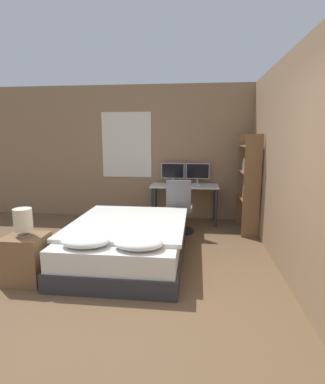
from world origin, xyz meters
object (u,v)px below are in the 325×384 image
keyboard (184,186)px  office_chair (179,211)px  desk (185,190)px  nightstand (26,259)px  bed (128,242)px  monitor_left (173,172)px  computer_mouse (199,186)px  bedside_lamp (23,220)px  bookshelf (249,178)px  monitor_right (198,172)px

keyboard → office_chair: 0.61m
desk → nightstand: bearing=-123.1°
bed → keyboard: bearing=68.6°
desk → keyboard: 0.21m
desk → keyboard: bearing=-90.0°
nightstand → monitor_left: bearing=62.4°
bed → nightstand: bed is taller
desk → computer_mouse: (0.29, -0.18, 0.13)m
bedside_lamp → computer_mouse: bearing=50.9°
computer_mouse → office_chair: size_ratio=0.07×
bookshelf → office_chair: bearing=-171.6°
desk → office_chair: 0.71m
monitor_left → keyboard: size_ratio=1.18×
monitor_left → keyboard: 0.49m
monitor_left → nightstand: bearing=-117.6°
office_chair → desk: bearing=84.1°
computer_mouse → office_chair: bearing=-126.5°
nightstand → monitor_right: (1.99, 2.85, 0.71)m
bed → nightstand: 1.27m
nightstand → monitor_right: bearing=55.1°
bookshelf → nightstand: bearing=-142.7°
desk → bookshelf: bearing=-22.6°
bed → keyboard: 1.97m
bed → monitor_right: (0.94, 2.13, 0.72)m
nightstand → bookshelf: bookshelf is taller
monitor_right → bedside_lamp: bearing=-124.9°
nightstand → bedside_lamp: 0.47m
desk → bedside_lamp: bearing=-123.1°
computer_mouse → office_chair: office_chair is taller
office_chair → bookshelf: bookshelf is taller
bedside_lamp → office_chair: 2.64m
monitor_right → computer_mouse: 0.42m
nightstand → office_chair: office_chair is taller
bedside_lamp → computer_mouse: size_ratio=4.64×
keyboard → computer_mouse: computer_mouse is taller
office_chair → monitor_left: bearing=102.1°
monitor_left → office_chair: (0.18, -0.83, -0.60)m
keyboard → bookshelf: 1.20m
desk → office_chair: size_ratio=1.36×
bed → computer_mouse: computer_mouse is taller
nightstand → computer_mouse: 3.25m
bedside_lamp → office_chair: size_ratio=0.34×
monitor_left → computer_mouse: 0.68m
desk → bed: bearing=-109.6°
bed → computer_mouse: bearing=61.1°
bedside_lamp → desk: 3.19m
monitor_right → bed: bearing=-113.9°
desk → computer_mouse: 0.36m
bedside_lamp → monitor_left: size_ratio=0.70×
keyboard → office_chair: (-0.07, -0.48, -0.38)m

